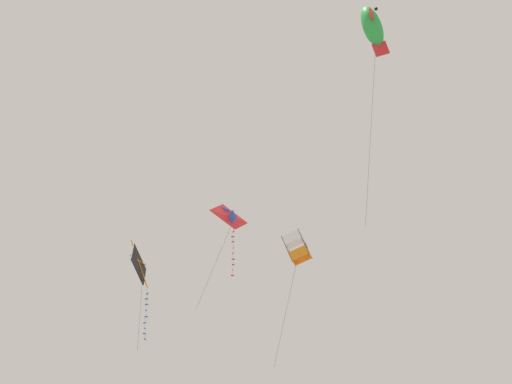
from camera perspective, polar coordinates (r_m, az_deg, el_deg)
name	(u,v)px	position (r m, az deg, el deg)	size (l,w,h in m)	color
kite_fish_near_left	(372,27)	(43.52, 7.32, 10.27)	(2.02, 1.64, 10.85)	green
kite_box_highest	(297,248)	(44.89, 2.58, -3.53)	(2.17, 1.96, 6.73)	white
kite_diamond_far_centre	(139,265)	(46.93, -7.39, -4.55)	(2.19, 1.08, 5.69)	black
kite_delta_near_right	(230,217)	(48.65, -1.68, -1.60)	(3.06, 2.74, 5.74)	red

